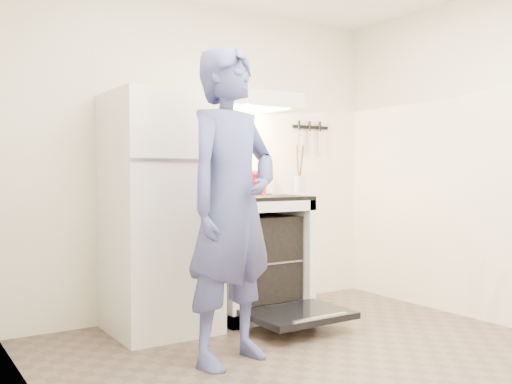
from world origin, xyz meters
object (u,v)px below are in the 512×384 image
Objects in this scene: tea_kettle at (227,179)px; refrigerator at (160,212)px; stove_body at (253,257)px; person at (232,205)px; dutch_oven at (245,185)px.

refrigerator is at bearing -170.33° from tea_kettle.
refrigerator is 0.90m from stove_body.
tea_kettle is (-0.20, 0.08, 0.63)m from stove_body.
person is (-0.53, -0.97, -0.14)m from tea_kettle.
stove_body is 0.94m from dutch_oven.
refrigerator reaches higher than tea_kettle.
person is 0.44m from dutch_oven.
tea_kettle is 0.14× the size of person.
dutch_oven is at bearing -126.67° from stove_body.
person is at bearing -128.92° from stove_body.
stove_body is 0.49× the size of person.
stove_body is at bearing 53.33° from dutch_oven.
person reaches higher than dutch_oven.
refrigerator is at bearing 79.66° from person.
refrigerator is at bearing -178.23° from stove_body.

